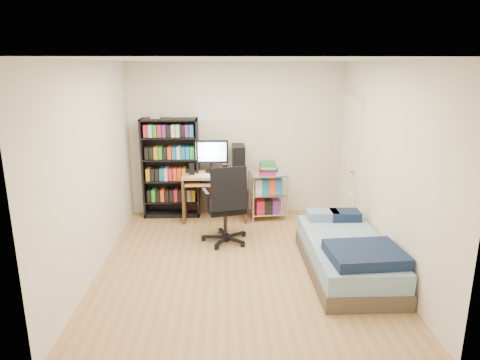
{
  "coord_description": "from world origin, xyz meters",
  "views": [
    {
      "loc": [
        -0.2,
        -4.97,
        2.45
      ],
      "look_at": [
        0.0,
        0.4,
        0.99
      ],
      "focal_mm": 32.0,
      "sensor_mm": 36.0,
      "label": 1
    }
  ],
  "objects_px": {
    "office_chair": "(226,218)",
    "bed": "(347,255)",
    "media_shelf": "(171,167)",
    "computer_desk": "(221,177)"
  },
  "relations": [
    {
      "from": "media_shelf",
      "to": "bed",
      "type": "xyz_separation_m",
      "value": [
        2.35,
        -2.13,
        -0.6
      ]
    },
    {
      "from": "media_shelf",
      "to": "bed",
      "type": "distance_m",
      "value": 3.22
    },
    {
      "from": "media_shelf",
      "to": "office_chair",
      "type": "xyz_separation_m",
      "value": [
        0.89,
        -1.16,
        -0.47
      ]
    },
    {
      "from": "office_chair",
      "to": "computer_desk",
      "type": "bearing_deg",
      "value": 80.8
    },
    {
      "from": "computer_desk",
      "to": "media_shelf",
      "type": "bearing_deg",
      "value": 171.67
    },
    {
      "from": "media_shelf",
      "to": "computer_desk",
      "type": "distance_m",
      "value": 0.84
    },
    {
      "from": "office_chair",
      "to": "bed",
      "type": "xyz_separation_m",
      "value": [
        1.46,
        -0.96,
        -0.13
      ]
    },
    {
      "from": "computer_desk",
      "to": "office_chair",
      "type": "height_order",
      "value": "computer_desk"
    },
    {
      "from": "media_shelf",
      "to": "computer_desk",
      "type": "relative_size",
      "value": 1.32
    },
    {
      "from": "computer_desk",
      "to": "bed",
      "type": "bearing_deg",
      "value": -52.68
    }
  ]
}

